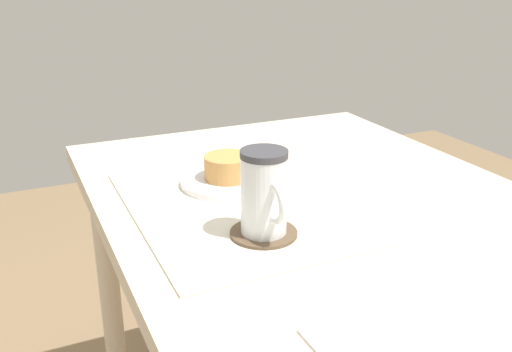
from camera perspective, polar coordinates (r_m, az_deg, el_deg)
dining_table at (r=1.02m, az=7.71°, el=-7.60°), size 1.09×0.75×0.71m
placemat at (r=0.97m, az=-2.15°, el=-2.98°), size 0.47×0.34×0.00m
pastry_plate at (r=1.06m, az=-2.82°, el=-0.53°), size 0.18×0.18×0.01m
pastry at (r=1.05m, az=-2.84°, el=0.89°), size 0.09×0.09×0.04m
coffee_coaster at (r=0.87m, az=0.77°, el=-5.72°), size 0.10×0.10×0.00m
coffee_mug at (r=0.84m, az=0.86°, el=-1.68°), size 0.10×0.07×0.13m
paper_napkin at (r=0.66m, az=13.45°, el=-16.65°), size 0.15×0.15×0.00m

